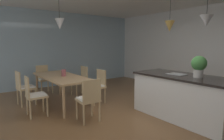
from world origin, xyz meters
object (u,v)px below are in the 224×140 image
Objects in this scene: chair_near_right at (34,95)px; potted_plant_on_island at (199,65)px; chair_near_left at (24,87)px; chair_far_right at (97,85)px; chair_far_left at (81,80)px; dining_table at (61,78)px; chair_kitchen_end at (89,98)px; vase_on_dining_table at (64,73)px; chair_window_end at (44,78)px; kitchen_island at (183,96)px.

potted_plant_on_island is (2.24, 2.45, 0.67)m from chair_near_right.
chair_far_right is at bearing 59.31° from chair_near_left.
chair_far_right is 1.00× the size of chair_far_left.
chair_kitchen_end is at bearing -0.14° from dining_table.
chair_far_left is 0.99m from vase_on_dining_table.
chair_near_right is 5.14× the size of vase_on_dining_table.
chair_far_left is at bearing 180.00° from chair_far_right.
dining_table is at bearing 0.15° from chair_window_end.
chair_near_right is at bearing -132.44° from potted_plant_on_island.
chair_near_left is 4.07m from potted_plant_on_island.
chair_far_left reaches higher than dining_table.
dining_table is 2.41× the size of chair_near_left.
chair_kitchen_end is at bearing -22.77° from chair_far_left.
chair_far_right is 0.94m from chair_far_left.
potted_plant_on_island is at bearing -0.00° from kitchen_island.
dining_table is at bearing 120.69° from chair_near_right.
potted_plant_on_island reaches higher than chair_near_left.
chair_near_right is (0.47, -0.79, -0.19)m from dining_table.
chair_kitchen_end is 5.14× the size of vase_on_dining_table.
potted_plant_on_island is (0.31, -0.00, 0.68)m from kitchen_island.
chair_window_end is at bearing -158.04° from potted_plant_on_island.
chair_far_right is 5.14× the size of vase_on_dining_table.
chair_kitchen_end is at bearing -39.90° from chair_far_right.
chair_window_end is 0.43× the size of kitchen_island.
potted_plant_on_island reaches higher than chair_kitchen_end.
kitchen_island reaches higher than dining_table.
kitchen_island is at bearing 23.54° from chair_window_end.
kitchen_island is at bearing 24.25° from chair_far_right.
chair_kitchen_end is 2.09× the size of potted_plant_on_island.
chair_near_left is 3.78m from kitchen_island.
vase_on_dining_table is (-0.40, -0.75, 0.34)m from chair_far_right.
chair_far_right is at bearing 59.30° from dining_table.
kitchen_island is at bearing 59.41° from chair_kitchen_end.
chair_near_left is at bearing -120.69° from chair_far_right.
chair_far_left is 2.05m from chair_kitchen_end.
chair_near_right is (1.89, -0.79, 0.00)m from chair_window_end.
chair_near_left is 1.58m from chair_far_left.
chair_near_left is 0.43× the size of kitchen_island.
vase_on_dining_table reaches higher than chair_window_end.
chair_window_end is (-1.42, -0.00, -0.19)m from dining_table.
vase_on_dining_table reaches higher than chair_near_right.
chair_far_right is at bearing 140.10° from chair_kitchen_end.
chair_kitchen_end and chair_window_end have the same top height.
dining_table is 0.94m from chair_far_left.
vase_on_dining_table is at bearing 56.96° from chair_near_left.
chair_far_left is at bearing 157.23° from chair_kitchen_end.
chair_near_right is at bearing -140.35° from chair_kitchen_end.
kitchen_island is at bearing 51.74° from chair_near_right.
kitchen_island is (2.87, 2.45, -0.01)m from chair_near_left.
vase_on_dining_table is (0.55, -0.75, 0.34)m from chair_far_left.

